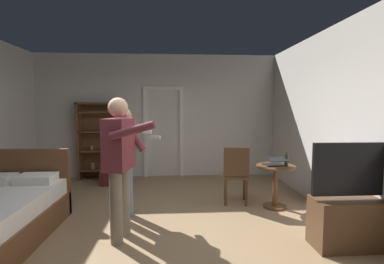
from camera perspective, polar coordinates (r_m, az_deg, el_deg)
The scene contains 13 objects.
ground_plane at distance 3.91m, azimuth -9.61°, elevation -19.92°, with size 6.83×6.83×0.00m, color #997A56.
wall_back at distance 6.70m, azimuth -7.00°, elevation 3.25°, with size 5.81×0.12×2.87m, color beige.
wall_right at distance 4.30m, azimuth 31.20°, elevation 1.55°, with size 0.12×6.45×2.87m, color beige.
doorway_frame at distance 6.63m, azimuth -5.82°, elevation 1.38°, with size 0.93×0.08×2.13m.
bookshelf at distance 6.71m, azimuth -18.14°, elevation -1.18°, with size 0.99×0.32×1.75m.
tv_flatscreen at distance 3.90m, azimuth 30.14°, elevation -14.50°, with size 1.06×0.40×1.25m.
side_table at distance 4.84m, azimuth 16.65°, elevation -9.21°, with size 0.63×0.63×0.70m.
laptop at distance 4.73m, azimuth 16.63°, elevation -6.04°, with size 0.35×0.36×0.15m.
bottle_on_table at distance 4.74m, azimuth 18.68°, elevation -5.44°, with size 0.06×0.06×0.24m.
wooden_chair at distance 4.83m, azimuth 8.94°, elevation -8.17°, with size 0.48×0.48×0.99m.
person_blue_shirt at distance 3.55m, azimuth -14.46°, elevation -5.04°, with size 0.70×0.72×1.76m.
person_striped_shirt at distance 4.20m, azimuth -13.44°, elevation -4.76°, with size 0.59×0.63×1.64m.
suitcase_dark at distance 6.22m, azimuth -15.27°, elevation -8.37°, with size 0.62×0.30×0.44m, color #4C1919.
Camera 1 is at (0.39, -3.52, 1.65)m, focal length 26.14 mm.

